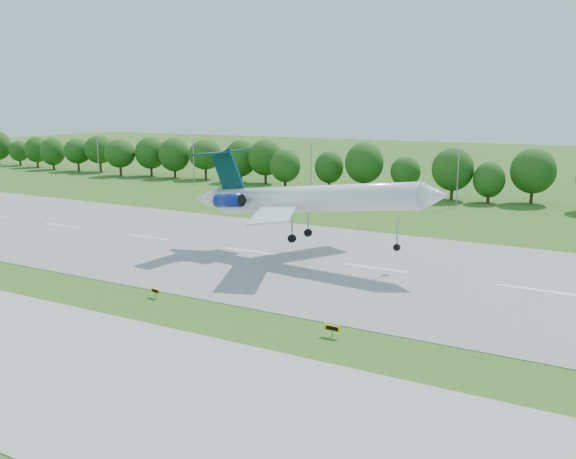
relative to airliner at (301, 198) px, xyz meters
name	(u,v)px	position (x,y,z in m)	size (l,w,h in m)	color
ground	(131,295)	(-8.52, -25.04, -8.69)	(600.00, 600.00, 0.00)	#2B5B18
runway	(250,251)	(-8.52, -0.04, -8.65)	(400.00, 45.00, 0.08)	gray
tree_line	(406,169)	(-8.52, 66.96, -2.50)	(288.40, 8.40, 10.40)	#382314
light_poles	(380,172)	(-11.02, 56.96, -2.35)	(175.90, 0.25, 12.19)	gray
airliner	(301,198)	(0.00, 0.00, 0.00)	(39.66, 28.81, 12.39)	white
taxi_sign_centre	(156,291)	(-5.34, -24.49, -7.89)	(1.53, 0.50, 1.07)	gray
taxi_sign_right	(332,328)	(17.49, -25.68, -7.81)	(1.70, 0.26, 1.19)	gray
service_vehicle_a	(283,195)	(-32.02, 49.91, -8.15)	(1.14, 3.28, 1.08)	white
service_vehicle_b	(236,192)	(-44.26, 48.31, -8.13)	(1.31, 3.25, 1.11)	silver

